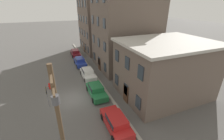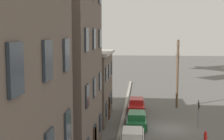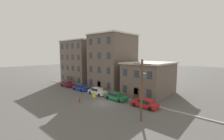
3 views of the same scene
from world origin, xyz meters
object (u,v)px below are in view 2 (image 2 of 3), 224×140
car_white (132,138)px  caution_sign (198,109)px  utility_pole (177,70)px  fire_hydrant (205,137)px  car_green (137,119)px  car_red (137,104)px

car_white → caution_sign: (5.78, -6.03, 1.03)m
car_white → utility_pole: size_ratio=0.54×
caution_sign → utility_pole: (8.09, 1.07, 2.79)m
caution_sign → fire_hydrant: bearing=177.7°
caution_sign → utility_pole: size_ratio=0.33×
caution_sign → car_green: bearing=92.8°
car_red → utility_pole: bearing=-65.7°
caution_sign → fire_hydrant: caution_sign is taller
caution_sign → fire_hydrant: (-4.19, 0.17, -1.29)m
car_white → car_green: same height
car_white → car_green: bearing=-2.7°
car_white → caution_sign: caution_sign is taller
utility_pole → caution_sign: bearing=-172.4°
car_white → utility_pole: 15.22m
car_red → utility_pole: size_ratio=0.54×
car_red → fire_hydrant: bearing=-150.6°
car_red → fire_hydrant: (-10.12, -5.70, -0.27)m
fire_hydrant → caution_sign: bearing=-2.3°
car_red → caution_sign: size_ratio=1.66×
caution_sign → car_red: bearing=44.7°
car_white → fire_hydrant: size_ratio=4.58×
car_green → caution_sign: (0.28, -5.77, 1.03)m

